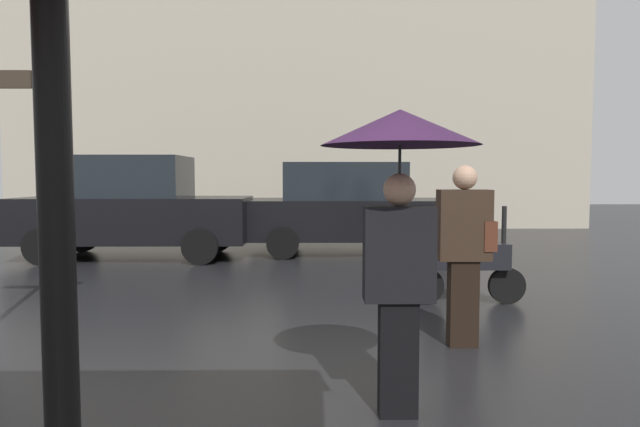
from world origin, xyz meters
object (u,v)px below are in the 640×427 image
object	(u,v)px
pedestrian_with_umbrella	(400,172)
parked_car_left	(351,207)
parked_scooter	(463,260)
pedestrian_with_bag	(465,244)
parked_car_right	(132,207)

from	to	relation	value
pedestrian_with_umbrella	parked_car_left	size ratio (longest dim) A/B	0.45
parked_scooter	parked_car_left	bearing A→B (deg)	122.77
pedestrian_with_umbrella	pedestrian_with_bag	bearing A→B (deg)	148.45
pedestrian_with_bag	parked_car_right	world-z (taller)	parked_car_right
parked_car_left	pedestrian_with_umbrella	bearing A→B (deg)	96.07
pedestrian_with_umbrella	pedestrian_with_bag	world-z (taller)	pedestrian_with_umbrella
pedestrian_with_umbrella	parked_car_left	world-z (taller)	pedestrian_with_umbrella
parked_car_right	pedestrian_with_bag	bearing A→B (deg)	-61.04
pedestrian_with_bag	parked_car_right	size ratio (longest dim) A/B	0.39
pedestrian_with_umbrella	pedestrian_with_bag	distance (m)	1.86
pedestrian_with_bag	parked_car_right	distance (m)	7.64
parked_scooter	parked_car_right	distance (m)	6.80
pedestrian_with_bag	parked_car_right	xyz separation A→B (m)	(-5.00, 5.77, 0.04)
pedestrian_with_umbrella	parked_car_left	xyz separation A→B (m)	(0.22, 7.98, -0.67)
parked_car_right	pedestrian_with_umbrella	bearing A→B (deg)	-72.33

